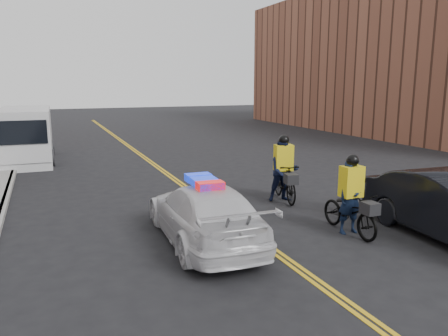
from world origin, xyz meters
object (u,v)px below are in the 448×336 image
cargo_van (26,136)px  cyclist_near (350,206)px  cyclist_far (283,175)px  police_cruiser (204,213)px

cargo_van → cyclist_near: cargo_van is taller
cargo_van → cyclist_far: bearing=-53.2°
police_cruiser → cargo_van: 14.22m
cargo_van → cyclist_near: size_ratio=2.98×
cargo_van → cyclist_near: 16.45m
cargo_van → cyclist_near: bearing=-59.9°
cargo_van → cyclist_far: (7.88, -11.06, -0.41)m
police_cruiser → cyclist_near: cyclist_near is taller
police_cruiser → cyclist_near: (3.65, -0.85, -0.00)m
police_cruiser → cyclist_far: cyclist_far is taller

